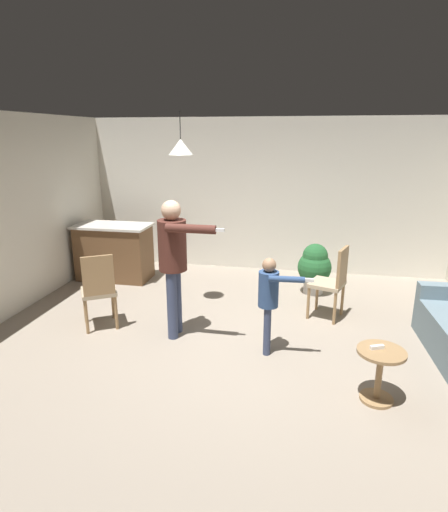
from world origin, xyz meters
TOP-DOWN VIEW (x-y plane):
  - ground at (0.00, 0.00)m, footprint 7.68×7.68m
  - wall_back at (0.00, 3.20)m, footprint 6.40×0.10m
  - kitchen_counter at (-2.45, 2.11)m, footprint 1.26×0.66m
  - side_table_by_couch at (1.48, -0.65)m, footprint 0.44×0.44m
  - person_adult at (-0.77, 0.27)m, footprint 0.83×0.49m
  - person_child at (0.39, 0.06)m, footprint 0.60×0.33m
  - dining_chair_by_counter at (1.13, 1.16)m, footprint 0.54×0.54m
  - dining_chair_near_wall at (-1.78, 0.26)m, footprint 0.58×0.58m
  - potted_plant_corner at (0.91, 2.06)m, footprint 0.52×0.52m
  - spare_remote_on_table at (1.44, -0.63)m, footprint 0.13×0.08m
  - ceiling_light_pendant at (-0.91, 1.11)m, footprint 0.32×0.32m

SIDE VIEW (x-z plane):
  - ground at x=0.00m, z-range 0.00..0.00m
  - side_table_by_couch at x=1.48m, z-range 0.07..0.59m
  - potted_plant_corner at x=0.91m, z-range 0.04..0.84m
  - kitchen_counter at x=-2.45m, z-range 0.00..0.95m
  - spare_remote_on_table at x=1.44m, z-range 0.52..0.56m
  - dining_chair_by_counter at x=1.13m, z-range 0.05..1.05m
  - dining_chair_near_wall at x=-1.78m, z-range 0.05..1.05m
  - person_child at x=0.39m, z-range 0.14..1.26m
  - person_adult at x=-0.77m, z-range 0.20..1.89m
  - wall_back at x=0.00m, z-range 0.00..2.70m
  - ceiling_light_pendant at x=-0.91m, z-range 1.98..2.53m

